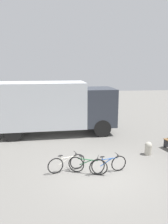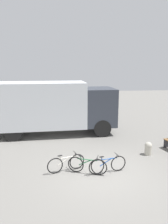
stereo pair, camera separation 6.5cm
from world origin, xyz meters
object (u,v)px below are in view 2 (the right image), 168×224
at_px(bicycle_middle, 87,165).
at_px(bicycle_far, 108,165).
at_px(bollard_near_bench, 148,148).
at_px(bicycle_near, 66,163).
at_px(delivery_truck, 53,106).

xyz_separation_m(bicycle_middle, bicycle_far, (0.85, -0.03, 0.00)).
relative_size(bicycle_far, bollard_near_bench, 2.46).
distance_m(bicycle_middle, bicycle_far, 0.85).
height_order(bicycle_near, bicycle_middle, same).
height_order(bicycle_middle, bicycle_far, same).
bearing_deg(delivery_truck, bicycle_near, -85.63).
xyz_separation_m(delivery_truck, bicycle_near, (0.66, -5.34, -1.51)).
xyz_separation_m(bicycle_near, bicycle_middle, (0.85, -0.29, 0.00)).
bearing_deg(bicycle_near, bicycle_middle, -37.88).
bearing_deg(bicycle_middle, bollard_near_bench, 47.23).
relative_size(delivery_truck, bicycle_far, 4.79).
relative_size(bicycle_near, bollard_near_bench, 2.39).
height_order(bicycle_middle, bollard_near_bench, bicycle_middle).
bearing_deg(bollard_near_bench, bicycle_far, -145.64).
distance_m(bicycle_near, bicycle_far, 1.73).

